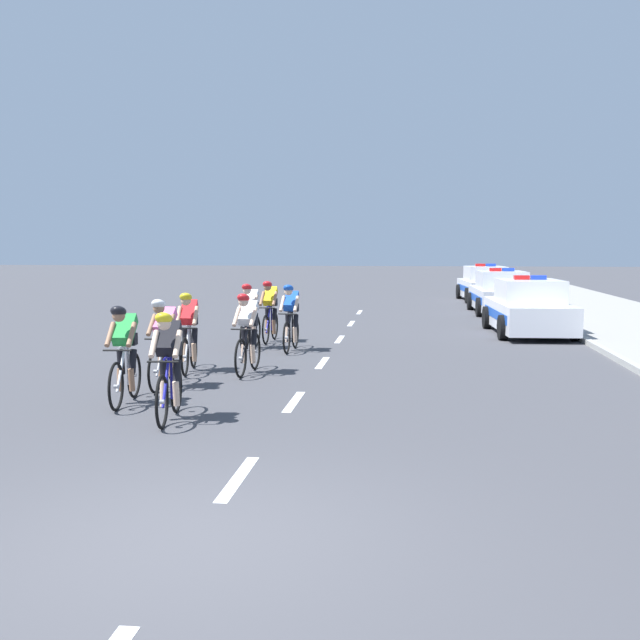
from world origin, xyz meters
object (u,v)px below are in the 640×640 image
(police_car_second, at_px, (501,294))
(police_car_third, at_px, (485,285))
(cyclist_lead, at_px, (169,364))
(cyclist_fifth, at_px, (248,332))
(cyclist_fourth, at_px, (189,331))
(cyclist_second, at_px, (124,353))
(cyclist_sixth, at_px, (291,317))
(cyclist_eighth, at_px, (250,315))
(police_car_nearest, at_px, (529,309))
(cyclist_third, at_px, (164,342))
(cyclist_seventh, at_px, (270,310))

(police_car_second, distance_m, police_car_third, 5.95)
(cyclist_lead, height_order, cyclist_fifth, same)
(cyclist_fourth, distance_m, police_car_second, 15.43)
(cyclist_lead, relative_size, cyclist_second, 1.00)
(cyclist_sixth, distance_m, cyclist_eighth, 1.03)
(police_car_nearest, distance_m, police_car_third, 12.40)
(cyclist_third, height_order, cyclist_fourth, same)
(cyclist_sixth, xyz_separation_m, cyclist_eighth, (-0.99, 0.27, 0.00))
(cyclist_eighth, bearing_deg, cyclist_third, -94.89)
(police_car_second, bearing_deg, cyclist_second, -114.17)
(cyclist_fourth, relative_size, cyclist_sixth, 1.00)
(cyclist_sixth, bearing_deg, cyclist_eighth, 164.64)
(cyclist_fourth, height_order, cyclist_eighth, same)
(cyclist_fifth, height_order, police_car_second, police_car_second)
(cyclist_eighth, height_order, police_car_second, police_car_second)
(police_car_third, bearing_deg, cyclist_eighth, -113.02)
(police_car_nearest, height_order, police_car_third, same)
(cyclist_third, distance_m, police_car_nearest, 11.42)
(cyclist_seventh, height_order, cyclist_eighth, same)
(cyclist_sixth, bearing_deg, police_car_second, 60.73)
(cyclist_sixth, bearing_deg, police_car_third, 70.34)
(cyclist_fourth, bearing_deg, cyclist_second, -92.25)
(cyclist_third, relative_size, police_car_second, 0.39)
(police_car_nearest, xyz_separation_m, police_car_second, (-0.00, 6.45, 0.00))
(police_car_second, bearing_deg, cyclist_fourth, -118.44)
(cyclist_third, bearing_deg, cyclist_eighth, 85.11)
(cyclist_lead, distance_m, police_car_nearest, 12.92)
(cyclist_third, height_order, cyclist_eighth, same)
(cyclist_eighth, bearing_deg, cyclist_seventh, 80.03)
(cyclist_third, distance_m, cyclist_fifth, 1.93)
(cyclist_sixth, relative_size, police_car_second, 0.39)
(cyclist_lead, xyz_separation_m, police_car_third, (6.47, 23.58, -0.11))
(cyclist_second, xyz_separation_m, cyclist_fourth, (0.12, 3.07, 0.00))
(cyclist_fifth, relative_size, cyclist_seventh, 1.00)
(police_car_second, bearing_deg, cyclist_lead, -110.14)
(cyclist_fifth, height_order, cyclist_seventh, same)
(cyclist_lead, height_order, cyclist_seventh, same)
(cyclist_lead, relative_size, cyclist_fifth, 1.00)
(cyclist_third, relative_size, cyclist_seventh, 1.00)
(cyclist_seventh, bearing_deg, police_car_third, 65.92)
(cyclist_fifth, height_order, cyclist_eighth, same)
(cyclist_second, height_order, police_car_second, police_car_second)
(cyclist_third, bearing_deg, police_car_second, 64.45)
(cyclist_third, height_order, cyclist_fifth, same)
(cyclist_second, bearing_deg, cyclist_fourth, 87.75)
(cyclist_fourth, distance_m, cyclist_eighth, 3.42)
(cyclist_fourth, distance_m, police_car_nearest, 10.23)
(police_car_second, bearing_deg, cyclist_third, -115.55)
(cyclist_second, bearing_deg, cyclist_sixth, 75.42)
(cyclist_eighth, xyz_separation_m, police_car_third, (6.85, 16.13, -0.11))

